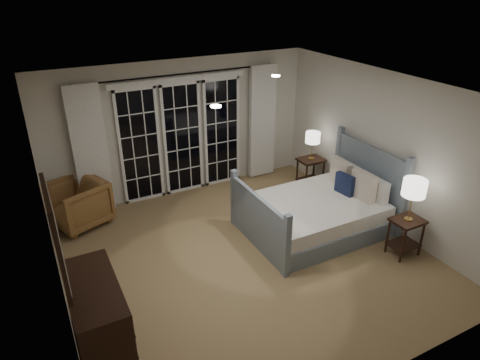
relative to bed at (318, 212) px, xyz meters
name	(u,v)px	position (x,y,z in m)	size (l,w,h in m)	color
floor	(245,257)	(-1.42, -0.14, -0.32)	(5.00, 5.00, 0.00)	olive
ceiling	(246,91)	(-1.42, -0.14, 2.18)	(5.00, 5.00, 0.00)	white
wall_left	(50,227)	(-3.92, -0.14, 0.93)	(0.02, 5.00, 2.50)	beige
wall_right	(383,150)	(1.08, -0.14, 0.93)	(0.02, 5.00, 2.50)	beige
wall_back	(181,128)	(-1.42, 2.36, 0.93)	(5.00, 0.02, 2.50)	beige
wall_front	(378,290)	(-1.42, -2.64, 0.93)	(5.00, 0.02, 2.50)	beige
french_doors	(183,137)	(-1.42, 2.32, 0.77)	(2.50, 0.04, 2.20)	black
curtain_rod	(180,74)	(-1.42, 2.26, 1.93)	(0.03, 0.03, 3.50)	black
curtain_left	(90,151)	(-3.07, 2.24, 0.83)	(0.55, 0.10, 2.25)	white
curtain_right	(262,122)	(0.23, 2.24, 0.83)	(0.55, 0.10, 2.25)	white
downlight_a	(276,76)	(-0.62, 0.46, 2.17)	(0.12, 0.12, 0.01)	white
downlight_b	(216,106)	(-2.02, -0.54, 2.17)	(0.12, 0.12, 0.01)	white
bed	(318,212)	(0.00, 0.00, 0.00)	(2.19, 1.57, 1.27)	slate
nightstand_left	(406,232)	(0.72, -1.16, 0.06)	(0.46, 0.36, 0.59)	black
nightstand_right	(310,169)	(0.77, 1.28, 0.08)	(0.48, 0.38, 0.62)	black
lamp_left	(414,188)	(0.72, -1.16, 0.78)	(0.33, 0.33, 0.64)	tan
lamp_right	(313,138)	(0.77, 1.28, 0.72)	(0.28, 0.28, 0.53)	tan
armchair	(78,204)	(-3.43, 1.96, 0.06)	(0.83, 0.85, 0.78)	brown
dresser	(98,318)	(-3.65, -0.90, 0.12)	(0.53, 1.24, 0.88)	black
mirror	(56,238)	(-3.88, -0.90, 1.23)	(0.05, 0.85, 1.00)	black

